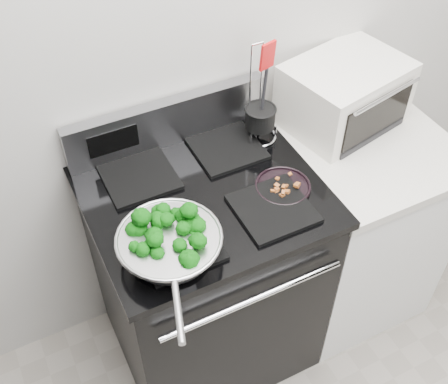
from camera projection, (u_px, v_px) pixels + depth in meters
back_wall at (238, 20)px, 1.92m from camera, size 4.00×0.02×2.70m
gas_range at (207, 274)px, 2.23m from camera, size 0.79×0.69×1.13m
counter at (348, 221)px, 2.46m from camera, size 0.62×0.68×0.92m
skillet at (170, 244)px, 1.68m from camera, size 0.32×0.50×0.07m
broccoli_pile at (169, 239)px, 1.67m from camera, size 0.25×0.25×0.09m
bacon_plate at (283, 184)px, 1.90m from camera, size 0.19×0.19×0.04m
utensil_holder at (260, 122)px, 2.05m from camera, size 0.13×0.13×0.40m
toaster_oven at (344, 94)px, 2.14m from camera, size 0.50×0.41×0.25m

